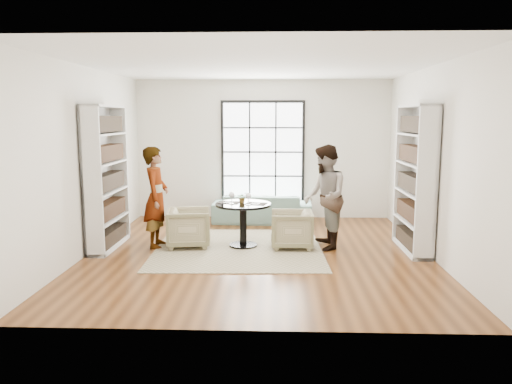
{
  "coord_description": "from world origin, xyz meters",
  "views": [
    {
      "loc": [
        0.27,
        -7.9,
        2.2
      ],
      "look_at": [
        -0.05,
        0.4,
        0.95
      ],
      "focal_mm": 35.0,
      "sensor_mm": 36.0,
      "label": 1
    }
  ],
  "objects_px": {
    "armchair_left": "(189,228)",
    "armchair_right": "(292,229)",
    "person_right": "(325,197)",
    "wine_glass_left": "(232,195)",
    "person_left": "(156,197)",
    "wine_glass_right": "(248,196)",
    "pedestal_table": "(243,215)",
    "flower_centerpiece": "(242,198)",
    "sofa": "(262,208)"
  },
  "relations": [
    {
      "from": "sofa",
      "to": "person_right",
      "type": "height_order",
      "value": "person_right"
    },
    {
      "from": "pedestal_table",
      "to": "person_left",
      "type": "height_order",
      "value": "person_left"
    },
    {
      "from": "armchair_left",
      "to": "flower_centerpiece",
      "type": "bearing_deg",
      "value": -93.65
    },
    {
      "from": "pedestal_table",
      "to": "wine_glass_right",
      "type": "xyz_separation_m",
      "value": [
        0.1,
        -0.17,
        0.36
      ]
    },
    {
      "from": "person_right",
      "to": "wine_glass_left",
      "type": "relative_size",
      "value": 8.15
    },
    {
      "from": "pedestal_table",
      "to": "wine_glass_left",
      "type": "relative_size",
      "value": 4.39
    },
    {
      "from": "pedestal_table",
      "to": "person_left",
      "type": "relative_size",
      "value": 0.55
    },
    {
      "from": "person_left",
      "to": "wine_glass_right",
      "type": "xyz_separation_m",
      "value": [
        1.57,
        -0.13,
        0.05
      ]
    },
    {
      "from": "armchair_left",
      "to": "person_left",
      "type": "xyz_separation_m",
      "value": [
        -0.55,
        0.0,
        0.52
      ]
    },
    {
      "from": "armchair_right",
      "to": "wine_glass_right",
      "type": "relative_size",
      "value": 3.32
    },
    {
      "from": "flower_centerpiece",
      "to": "armchair_left",
      "type": "bearing_deg",
      "value": -175.26
    },
    {
      "from": "armchair_left",
      "to": "armchair_right",
      "type": "distance_m",
      "value": 1.75
    },
    {
      "from": "pedestal_table",
      "to": "armchair_right",
      "type": "height_order",
      "value": "pedestal_table"
    },
    {
      "from": "person_left",
      "to": "wine_glass_left",
      "type": "distance_m",
      "value": 1.29
    },
    {
      "from": "sofa",
      "to": "wine_glass_left",
      "type": "relative_size",
      "value": 9.57
    },
    {
      "from": "armchair_right",
      "to": "sofa",
      "type": "bearing_deg",
      "value": -165.16
    },
    {
      "from": "pedestal_table",
      "to": "armchair_left",
      "type": "xyz_separation_m",
      "value": [
        -0.92,
        -0.04,
        -0.21
      ]
    },
    {
      "from": "armchair_right",
      "to": "person_left",
      "type": "height_order",
      "value": "person_left"
    },
    {
      "from": "sofa",
      "to": "person_right",
      "type": "bearing_deg",
      "value": 119.86
    },
    {
      "from": "pedestal_table",
      "to": "armchair_right",
      "type": "bearing_deg",
      "value": -3.74
    },
    {
      "from": "sofa",
      "to": "armchair_right",
      "type": "xyz_separation_m",
      "value": [
        0.55,
        -2.09,
        0.02
      ]
    },
    {
      "from": "person_left",
      "to": "wine_glass_left",
      "type": "xyz_separation_m",
      "value": [
        1.29,
        -0.06,
        0.05
      ]
    },
    {
      "from": "pedestal_table",
      "to": "person_right",
      "type": "distance_m",
      "value": 1.41
    },
    {
      "from": "armchair_left",
      "to": "wine_glass_left",
      "type": "bearing_deg",
      "value": -103.0
    },
    {
      "from": "sofa",
      "to": "person_left",
      "type": "relative_size",
      "value": 1.2
    },
    {
      "from": "person_right",
      "to": "person_left",
      "type": "bearing_deg",
      "value": -93.72
    },
    {
      "from": "armchair_left",
      "to": "armchair_right",
      "type": "xyz_separation_m",
      "value": [
        1.75,
        -0.01,
        -0.01
      ]
    },
    {
      "from": "wine_glass_left",
      "to": "armchair_left",
      "type": "bearing_deg",
      "value": 175.4
    },
    {
      "from": "armchair_left",
      "to": "wine_glass_left",
      "type": "distance_m",
      "value": 0.94
    },
    {
      "from": "pedestal_table",
      "to": "person_right",
      "type": "xyz_separation_m",
      "value": [
        1.37,
        -0.05,
        0.33
      ]
    },
    {
      "from": "armchair_left",
      "to": "person_right",
      "type": "xyz_separation_m",
      "value": [
        2.3,
        -0.01,
        0.54
      ]
    },
    {
      "from": "person_left",
      "to": "wine_glass_right",
      "type": "relative_size",
      "value": 8.1
    },
    {
      "from": "armchair_right",
      "to": "flower_centerpiece",
      "type": "bearing_deg",
      "value": -95.78
    },
    {
      "from": "pedestal_table",
      "to": "person_right",
      "type": "relative_size",
      "value": 0.54
    },
    {
      "from": "armchair_left",
      "to": "person_right",
      "type": "bearing_deg",
      "value": -98.67
    },
    {
      "from": "armchair_right",
      "to": "wine_glass_right",
      "type": "height_order",
      "value": "wine_glass_right"
    },
    {
      "from": "pedestal_table",
      "to": "armchair_left",
      "type": "relative_size",
      "value": 1.29
    },
    {
      "from": "wine_glass_left",
      "to": "flower_centerpiece",
      "type": "xyz_separation_m",
      "value": [
        0.17,
        0.14,
        -0.06
      ]
    },
    {
      "from": "pedestal_table",
      "to": "flower_centerpiece",
      "type": "xyz_separation_m",
      "value": [
        -0.01,
        0.03,
        0.3
      ]
    },
    {
      "from": "pedestal_table",
      "to": "armchair_left",
      "type": "bearing_deg",
      "value": -177.34
    },
    {
      "from": "person_left",
      "to": "flower_centerpiece",
      "type": "bearing_deg",
      "value": -87.77
    },
    {
      "from": "sofa",
      "to": "flower_centerpiece",
      "type": "bearing_deg",
      "value": 83.96
    },
    {
      "from": "wine_glass_right",
      "to": "armchair_right",
      "type": "bearing_deg",
      "value": 9.42
    },
    {
      "from": "wine_glass_right",
      "to": "pedestal_table",
      "type": "bearing_deg",
      "value": 118.96
    },
    {
      "from": "person_left",
      "to": "sofa",
      "type": "bearing_deg",
      "value": -40.75
    },
    {
      "from": "person_right",
      "to": "wine_glass_left",
      "type": "bearing_deg",
      "value": -91.71
    },
    {
      "from": "sofa",
      "to": "person_left",
      "type": "height_order",
      "value": "person_left"
    },
    {
      "from": "pedestal_table",
      "to": "person_left",
      "type": "xyz_separation_m",
      "value": [
        -1.47,
        -0.04,
        0.31
      ]
    },
    {
      "from": "person_left",
      "to": "armchair_right",
      "type": "bearing_deg",
      "value": -91.0
    },
    {
      "from": "sofa",
      "to": "wine_glass_right",
      "type": "bearing_deg",
      "value": 87.56
    }
  ]
}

